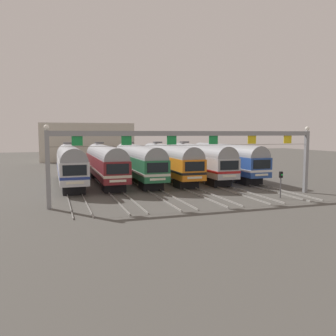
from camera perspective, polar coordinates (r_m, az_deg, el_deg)
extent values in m
plane|color=#4C4944|center=(45.95, -2.40, -2.16)|extent=(160.00, 160.00, 0.00)
cube|color=gray|center=(61.11, -17.02, -0.37)|extent=(0.07, 70.00, 0.15)
cube|color=gray|center=(61.16, -15.68, -0.33)|extent=(0.07, 70.00, 0.15)
cube|color=gray|center=(61.34, -13.11, -0.25)|extent=(0.07, 70.00, 0.15)
cube|color=gray|center=(61.48, -11.78, -0.21)|extent=(0.07, 70.00, 0.15)
cube|color=gray|center=(61.85, -9.24, -0.13)|extent=(0.07, 70.00, 0.15)
cube|color=gray|center=(62.10, -7.94, -0.08)|extent=(0.07, 70.00, 0.15)
cube|color=gray|center=(62.65, -5.46, 0.00)|extent=(0.07, 70.00, 0.15)
cube|color=gray|center=(62.98, -4.19, 0.04)|extent=(0.07, 70.00, 0.15)
cube|color=gray|center=(63.70, -1.79, 0.11)|extent=(0.07, 70.00, 0.15)
cube|color=gray|center=(64.13, -0.56, 0.15)|extent=(0.07, 70.00, 0.15)
cube|color=gray|center=(65.01, 1.75, 0.23)|extent=(0.07, 70.00, 0.15)
cube|color=gray|center=(65.52, 2.93, 0.26)|extent=(0.07, 70.00, 0.15)
cube|color=silver|center=(44.01, -15.63, 0.21)|extent=(2.85, 18.00, 2.35)
cube|color=navy|center=(44.05, -15.62, -0.25)|extent=(2.88, 18.02, 0.28)
cylinder|color=gray|center=(43.92, -15.67, 1.73)|extent=(2.74, 17.64, 2.74)
cube|color=black|center=(35.00, -14.94, -0.37)|extent=(2.28, 0.06, 1.03)
cube|color=silver|center=(35.15, -14.89, -2.35)|extent=(1.71, 0.05, 0.24)
cube|color=black|center=(37.97, -15.10, -3.21)|extent=(2.28, 2.60, 1.05)
cube|color=black|center=(50.45, -15.93, -1.07)|extent=(2.28, 2.60, 1.05)
cube|color=#4C4C51|center=(48.88, -16.00, 3.92)|extent=(1.10, 1.10, 0.20)
cube|color=maroon|center=(44.40, -10.23, 0.37)|extent=(2.85, 18.00, 2.35)
cube|color=beige|center=(44.43, -10.22, -0.08)|extent=(2.88, 18.02, 0.28)
cylinder|color=gray|center=(44.31, -10.25, 1.89)|extent=(2.74, 17.64, 2.74)
cube|color=black|center=(35.49, -8.17, -0.15)|extent=(2.28, 0.06, 1.03)
cube|color=silver|center=(35.63, -8.15, -2.11)|extent=(1.71, 0.05, 0.24)
cube|color=black|center=(38.42, -8.85, -2.98)|extent=(2.28, 2.60, 1.05)
cube|color=black|center=(50.79, -11.20, -0.91)|extent=(2.28, 2.60, 1.05)
cube|color=#4C4C51|center=(49.23, -11.12, 4.05)|extent=(1.10, 1.10, 0.20)
cube|color=#236B42|center=(45.18, -4.96, 0.53)|extent=(2.85, 18.00, 2.35)
cube|color=silver|center=(45.21, -4.96, 0.09)|extent=(2.88, 18.02, 0.28)
cylinder|color=gray|center=(45.09, -4.98, 2.02)|extent=(2.74, 17.64, 2.74)
cube|color=black|center=(36.45, -1.68, 0.06)|extent=(2.28, 0.06, 1.03)
cube|color=silver|center=(36.59, -1.68, -1.85)|extent=(1.71, 0.05, 0.24)
cube|color=black|center=(39.32, -2.81, -2.72)|extent=(2.28, 2.60, 1.05)
cube|color=black|center=(51.47, -6.57, -0.75)|extent=(2.28, 2.60, 1.05)
cube|color=#4C4C51|center=(49.93, -6.33, 4.14)|extent=(1.10, 1.10, 0.20)
cube|color=orange|center=(46.32, 0.08, 0.68)|extent=(2.85, 18.00, 2.35)
cube|color=black|center=(46.35, 0.08, 0.25)|extent=(2.88, 18.02, 0.28)
cylinder|color=gray|center=(46.23, 0.08, 2.13)|extent=(2.74, 17.64, 2.74)
cube|color=black|center=(37.86, 4.40, 0.25)|extent=(2.28, 0.06, 1.03)
cube|color=silver|center=(38.00, 4.39, -1.58)|extent=(1.71, 0.05, 0.24)
cube|color=black|center=(40.62, 2.89, -2.45)|extent=(2.28, 2.60, 1.05)
cube|color=black|center=(52.47, -2.09, -0.60)|extent=(2.28, 2.60, 1.05)
cube|color=#4C4C51|center=(50.97, -1.71, 4.20)|extent=(1.10, 1.10, 0.20)
cube|color=#B2B5BA|center=(47.80, 4.85, 0.82)|extent=(2.85, 18.00, 2.35)
cube|color=#B21E1E|center=(47.83, 4.85, 0.40)|extent=(2.88, 18.02, 0.28)
cylinder|color=gray|center=(47.72, 4.86, 2.22)|extent=(2.74, 17.64, 2.74)
cube|color=black|center=(39.66, 9.99, 0.43)|extent=(2.28, 0.06, 1.03)
cube|color=silver|center=(39.79, 9.96, -1.32)|extent=(1.71, 0.05, 0.24)
cube|color=black|center=(42.31, 8.19, -2.17)|extent=(2.28, 2.60, 1.05)
cube|color=black|center=(53.79, 2.20, -0.44)|extent=(2.28, 2.60, 1.05)
cube|color=#4C4C51|center=(52.32, 2.70, 4.24)|extent=(1.10, 1.10, 0.20)
cube|color=#284C9E|center=(49.60, 9.31, 0.94)|extent=(2.85, 18.00, 2.35)
cube|color=white|center=(49.63, 9.30, 0.53)|extent=(2.88, 18.02, 0.28)
cylinder|color=gray|center=(49.51, 9.33, 2.29)|extent=(2.74, 17.64, 2.74)
cube|color=black|center=(41.81, 15.05, 0.59)|extent=(2.28, 0.06, 1.03)
cube|color=silver|center=(41.93, 15.01, -1.07)|extent=(1.71, 0.05, 0.24)
cube|color=black|center=(44.32, 13.05, -1.90)|extent=(2.28, 2.60, 1.05)
cube|color=black|center=(55.39, 6.26, -0.29)|extent=(2.28, 2.60, 1.05)
cube|color=gray|center=(30.43, -18.97, -0.32)|extent=(0.36, 0.36, 6.50)
cube|color=gray|center=(39.61, 21.54, 0.92)|extent=(0.36, 0.36, 6.50)
cube|color=gray|center=(32.75, 4.09, 5.64)|extent=(25.74, 0.32, 0.44)
cube|color=#198C3F|center=(30.35, -14.57, 4.29)|extent=(0.90, 0.08, 0.80)
cube|color=#198C3F|center=(30.91, -6.78, 4.46)|extent=(0.90, 0.08, 0.80)
cube|color=#198C3F|center=(32.02, 0.61, 4.54)|extent=(0.90, 0.08, 0.80)
cube|color=#198C3F|center=(33.61, 7.40, 4.55)|extent=(0.90, 0.08, 0.80)
cube|color=yellow|center=(35.63, 13.50, 4.50)|extent=(0.90, 0.08, 0.80)
cube|color=yellow|center=(38.00, 18.89, 4.42)|extent=(0.90, 0.08, 0.80)
sphere|color=white|center=(30.28, -19.18, 6.28)|extent=(0.44, 0.44, 0.44)
sphere|color=white|center=(39.49, 21.73, 5.98)|extent=(0.44, 0.44, 0.44)
cylinder|color=#3F382D|center=(32.77, 4.08, 3.71)|extent=(25.74, 0.03, 0.03)
cylinder|color=#59595E|center=(35.53, 17.87, -2.60)|extent=(0.12, 0.12, 2.64)
cube|color=black|center=(35.41, 17.91, -1.04)|extent=(0.28, 0.24, 0.60)
sphere|color=green|center=(35.30, 18.05, -1.07)|extent=(0.18, 0.18, 0.18)
cube|color=beige|center=(83.73, -13.14, 4.17)|extent=(20.51, 10.00, 8.49)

